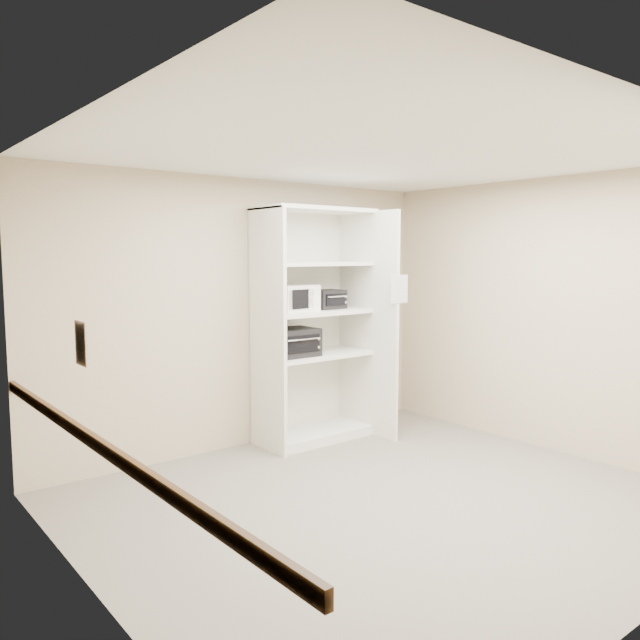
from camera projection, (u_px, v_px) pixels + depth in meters
floor at (386, 502)px, 4.91m from camera, size 4.50×4.00×0.01m
ceiling at (390, 152)px, 4.63m from camera, size 4.50×4.00×0.01m
wall_back at (248, 313)px, 6.32m from camera, size 4.50×0.02×2.70m
wall_left at (92, 365)px, 3.37m from camera, size 0.02×4.00×2.70m
wall_right at (550, 315)px, 6.17m from camera, size 0.02×4.00×2.70m
shelving_unit at (318, 333)px, 6.53m from camera, size 1.24×0.92×2.42m
microwave at (294, 298)px, 6.34m from camera, size 0.47×0.38×0.27m
toaster_oven_upper at (327, 299)px, 6.62m from camera, size 0.37×0.29×0.20m
toaster_oven_lower at (291, 342)px, 6.29m from camera, size 0.51×0.39×0.28m
paper_sign at (399, 289)px, 6.34m from camera, size 0.22×0.02×0.28m
chair_rail at (99, 445)px, 3.43m from camera, size 0.04×3.98×0.08m
wall_poster at (81, 343)px, 3.53m from camera, size 0.01×0.18×0.26m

